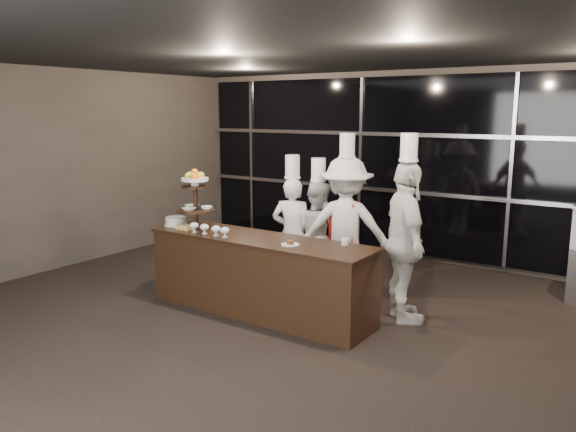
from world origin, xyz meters
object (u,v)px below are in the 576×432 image
Objects in this scene: display_stand at (195,195)px; chef_b at (318,234)px; layer_cake at (176,221)px; chef_c at (346,227)px; chef_a at (292,232)px; buffet_counter at (260,275)px; chef_d at (405,242)px.

chef_b is (1.06, 1.21, -0.59)m from display_stand.
layer_cake is 0.14× the size of chef_c.
chef_a is (0.81, 0.98, -0.55)m from display_stand.
layer_cake is 0.17× the size of chef_b.
buffet_counter is 1.73m from chef_d.
chef_a is (-0.19, 0.98, 0.32)m from buffet_counter.
chef_b is (0.25, 0.23, -0.04)m from chef_a.
buffet_counter is at bearing -115.71° from chef_c.
display_stand is 0.42× the size of chef_b.
layer_cake is (-0.31, -0.05, -0.37)m from display_stand.
chef_c reaches higher than buffet_counter.
display_stand is at bearing -129.58° from chef_a.
chef_a reaches higher than layer_cake.
chef_a is 0.35m from chef_b.
buffet_counter is 1.33× the size of chef_d.
buffet_counter is at bearing -154.34° from chef_d.
chef_d is (1.44, -0.49, 0.18)m from chef_b.
layer_cake is at bearing -147.83° from chef_c.
display_stand is 2.48× the size of layer_cake.
chef_d is at bearing -21.78° from chef_c.
display_stand is at bearing -179.99° from buffet_counter.
chef_b is at bearing 42.34° from chef_a.
chef_b reaches higher than display_stand.
chef_d is at bearing -18.59° from chef_b.
display_stand is 1.71m from chef_b.
chef_c is 1.04m from chef_d.
chef_b is at bearing 168.31° from chef_c.
chef_d is at bearing 16.10° from display_stand.
chef_b is at bearing 87.13° from buffet_counter.
layer_cake is at bearing -170.82° from display_stand.
layer_cake is (-1.31, -0.05, 0.51)m from buffet_counter.
buffet_counter is at bearing 2.19° from layer_cake.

